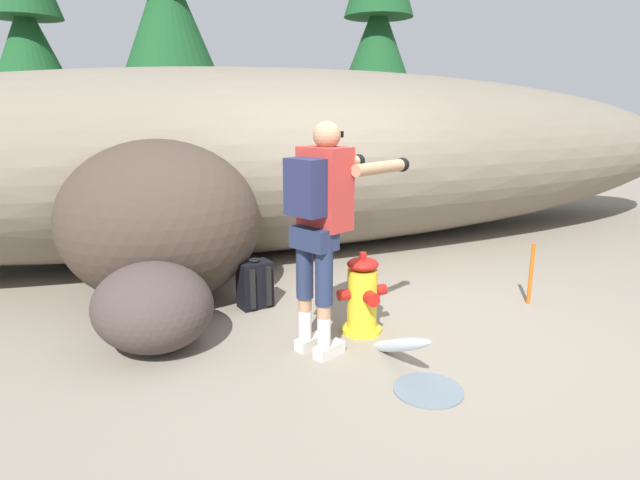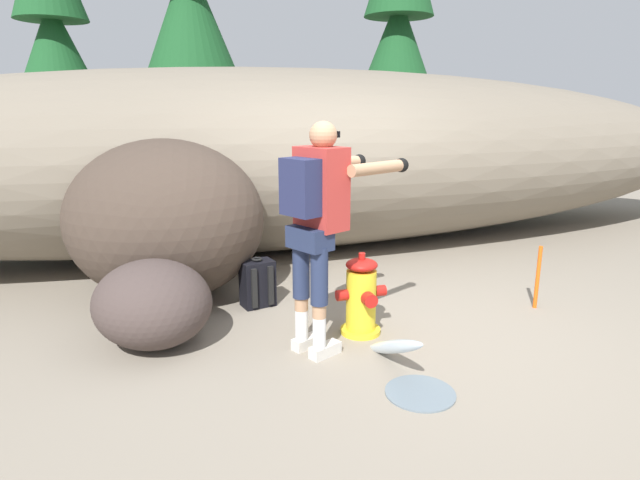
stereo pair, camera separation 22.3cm
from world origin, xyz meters
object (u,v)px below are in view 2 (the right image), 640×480
at_px(utility_worker, 320,210).
at_px(boulder_mid, 153,303).
at_px(survey_stake, 538,277).
at_px(spare_backpack, 257,284).
at_px(fire_hydrant, 361,297).
at_px(boulder_large, 166,220).

xyz_separation_m(utility_worker, boulder_mid, (-1.21, 0.52, -0.76)).
bearing_deg(survey_stake, utility_worker, -174.91).
bearing_deg(spare_backpack, boulder_mid, 108.90).
bearing_deg(boulder_mid, fire_hydrant, -11.45).
relative_size(spare_backpack, boulder_mid, 0.48).
height_order(spare_backpack, boulder_mid, boulder_mid).
bearing_deg(fire_hydrant, spare_backpack, 127.44).
bearing_deg(fire_hydrant, survey_stake, 0.13).
relative_size(boulder_mid, survey_stake, 1.62).
height_order(utility_worker, survey_stake, utility_worker).
height_order(fire_hydrant, utility_worker, utility_worker).
distance_m(spare_backpack, boulder_large, 1.09).
distance_m(fire_hydrant, boulder_large, 2.09).
height_order(fire_hydrant, spare_backpack, fire_hydrant).
bearing_deg(survey_stake, boulder_large, 156.12).
height_order(utility_worker, boulder_mid, utility_worker).
xyz_separation_m(boulder_large, boulder_mid, (-0.18, -1.10, -0.43)).
xyz_separation_m(spare_backpack, boulder_mid, (-0.95, -0.56, 0.13)).
xyz_separation_m(utility_worker, spare_backpack, (-0.26, 1.09, -0.89)).
distance_m(fire_hydrant, boulder_mid, 1.67).
xyz_separation_m(fire_hydrant, boulder_mid, (-1.63, 0.33, 0.03)).
height_order(utility_worker, boulder_large, utility_worker).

